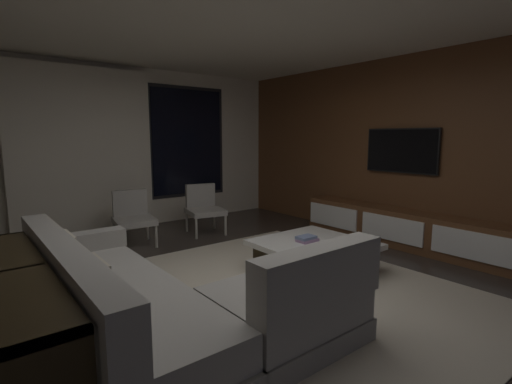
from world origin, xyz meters
The scene contains 13 objects.
floor centered at (0.00, 0.00, 0.00)m, with size 9.20×9.20×0.00m, color #332B26.
back_wall_with_window centered at (-0.06, 3.62, 1.34)m, with size 6.60×0.30×2.70m.
media_wall centered at (3.06, 0.00, 1.35)m, with size 0.12×7.80×2.70m.
ceiling centered at (0.00, 0.00, 2.70)m, with size 8.20×8.20×0.00m, color beige.
area_rug centered at (0.35, -0.10, 0.01)m, with size 3.20×3.80×0.01m, color beige.
sectional_couch centered at (-0.98, -0.16, 0.29)m, with size 1.98×2.50×0.82m.
coffee_table centered at (1.02, 0.13, 0.19)m, with size 1.16×1.16×0.36m.
book_stack_on_coffee_table centered at (0.97, 0.20, 0.39)m, with size 0.24×0.16×0.07m.
accent_chair_near_window centered at (0.98, 2.51, 0.43)m, with size 0.64×0.66×0.78m.
accent_chair_by_curtain centered at (-0.18, 2.54, 0.43)m, with size 0.62×0.64×0.78m.
media_console centered at (2.77, 0.05, 0.25)m, with size 0.46×3.10×0.52m.
mounted_tv centered at (2.95, 0.25, 1.35)m, with size 0.05×1.11×0.64m.
console_table_behind_couch centered at (-1.89, -0.03, 0.41)m, with size 0.40×2.10×0.74m.
Camera 1 is at (-2.09, -2.72, 1.55)m, focal length 26.46 mm.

